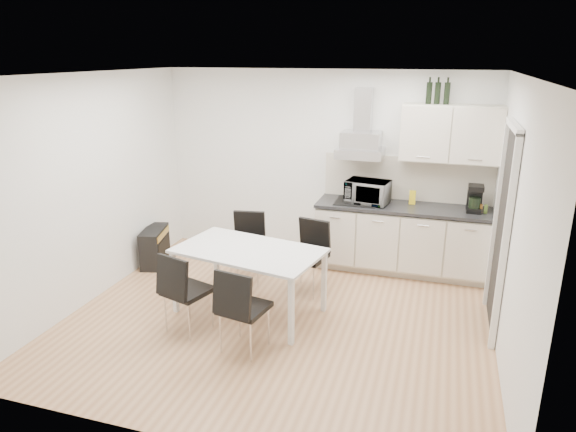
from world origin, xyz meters
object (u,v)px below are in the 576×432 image
at_px(dining_table, 249,255).
at_px(guitar_amp, 155,246).
at_px(chair_near_right, 244,309).
at_px(floor_speaker, 244,238).
at_px(kitchenette, 406,212).
at_px(chair_far_right, 307,258).
at_px(chair_near_left, 188,292).
at_px(chair_far_left, 247,249).

xyz_separation_m(dining_table, guitar_amp, (-1.75, 0.90, -0.42)).
height_order(chair_near_right, floor_speaker, chair_near_right).
bearing_deg(kitchenette, chair_far_right, -137.14).
xyz_separation_m(chair_near_right, floor_speaker, (-1.05, 2.58, -0.28)).
xyz_separation_m(guitar_amp, floor_speaker, (0.94, 0.94, -0.10)).
bearing_deg(floor_speaker, chair_far_right, -64.81).
height_order(kitchenette, dining_table, kitchenette).
bearing_deg(kitchenette, guitar_amp, -166.82).
bearing_deg(chair_near_left, chair_near_right, 2.86).
relative_size(kitchenette, guitar_amp, 3.85).
bearing_deg(kitchenette, chair_near_right, -118.47).
distance_m(dining_table, guitar_amp, 2.01).
distance_m(kitchenette, chair_far_right, 1.50).
distance_m(chair_far_right, chair_near_left, 1.56).
xyz_separation_m(dining_table, chair_far_right, (0.48, 0.68, -0.24)).
bearing_deg(kitchenette, dining_table, -132.84).
bearing_deg(dining_table, chair_near_right, -61.47).
xyz_separation_m(kitchenette, chair_near_right, (-1.31, -2.41, -0.39)).
xyz_separation_m(kitchenette, chair_near_left, (-2.01, -2.23, -0.39)).
height_order(kitchenette, chair_near_left, kitchenette).
distance_m(chair_far_left, floor_speaker, 1.21).
xyz_separation_m(chair_far_right, guitar_amp, (-2.23, 0.21, -0.18)).
xyz_separation_m(chair_far_right, chair_near_right, (-0.25, -1.42, 0.00)).
relative_size(dining_table, chair_far_right, 1.94).
bearing_deg(kitchenette, chair_far_left, -154.11).
bearing_deg(dining_table, guitar_amp, 163.54).
distance_m(chair_far_right, guitar_amp, 2.25).
distance_m(chair_near_right, floor_speaker, 2.79).
height_order(chair_far_left, guitar_amp, chair_far_left).
height_order(chair_far_left, floor_speaker, chair_far_left).
height_order(dining_table, chair_far_right, chair_far_right).
bearing_deg(guitar_amp, chair_far_left, -19.94).
xyz_separation_m(chair_far_right, chair_near_left, (-0.94, -1.25, 0.00)).
relative_size(chair_near_left, floor_speaker, 2.79).
height_order(guitar_amp, floor_speaker, guitar_amp).
relative_size(chair_far_right, guitar_amp, 1.34).
relative_size(chair_far_left, chair_near_left, 1.00).
bearing_deg(chair_far_right, guitar_amp, 5.88).
relative_size(dining_table, chair_near_right, 1.94).
bearing_deg(chair_near_left, chair_far_right, 69.93).
bearing_deg(dining_table, chair_far_right, 65.30).
height_order(chair_near_left, guitar_amp, chair_near_left).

